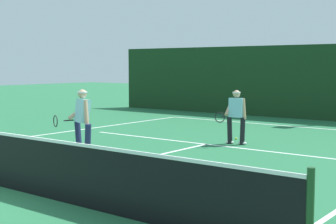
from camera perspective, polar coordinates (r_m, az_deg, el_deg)
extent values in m
plane|color=#24673F|center=(9.57, -17.56, -8.29)|extent=(80.00, 80.00, 0.00)
cube|color=white|center=(18.82, 13.35, -1.54)|extent=(10.31, 0.10, 0.01)
cube|color=white|center=(14.15, 4.31, -3.66)|extent=(8.40, 0.10, 0.01)
cube|color=white|center=(11.64, -4.46, -5.62)|extent=(0.10, 6.40, 0.01)
cylinder|color=#1E4723|center=(5.90, 15.81, -11.29)|extent=(0.09, 0.09, 1.09)
cube|color=black|center=(9.47, -17.64, -5.47)|extent=(11.12, 0.02, 0.96)
cube|color=white|center=(9.39, -17.73, -2.45)|extent=(11.12, 0.03, 0.05)
cylinder|color=#1E234C|center=(12.16, -9.09, -3.25)|extent=(0.27, 0.22, 0.83)
cylinder|color=#1E234C|center=(12.74, -10.13, -2.88)|extent=(0.31, 0.24, 0.83)
ellipsoid|color=white|center=(12.22, -9.07, -4.94)|extent=(0.28, 0.20, 0.09)
ellipsoid|color=white|center=(12.80, -10.10, -4.50)|extent=(0.28, 0.20, 0.09)
cube|color=#9EDBEA|center=(12.37, -9.67, 0.13)|extent=(0.50, 0.44, 0.60)
cylinder|color=tan|center=(12.15, -9.27, -0.08)|extent=(0.21, 0.16, 0.63)
cylinder|color=tan|center=(12.59, -10.06, 0.09)|extent=(0.30, 0.57, 0.42)
sphere|color=tan|center=(12.34, -9.70, 2.04)|extent=(0.22, 0.22, 0.22)
cylinder|color=white|center=(12.34, -9.71, 2.22)|extent=(0.31, 0.31, 0.04)
cylinder|color=black|center=(12.57, -11.19, -0.94)|extent=(0.13, 0.25, 0.03)
torus|color=black|center=(12.47, -12.66, -1.02)|extent=(0.28, 0.13, 0.29)
cylinder|color=black|center=(14.12, 8.45, -2.17)|extent=(0.18, 0.16, 0.77)
cylinder|color=black|center=(14.24, 7.02, -2.08)|extent=(0.19, 0.17, 0.77)
ellipsoid|color=white|center=(14.17, 8.44, -3.52)|extent=(0.28, 0.16, 0.09)
ellipsoid|color=white|center=(14.29, 7.00, -3.42)|extent=(0.28, 0.16, 0.09)
cube|color=#8CCCE0|center=(14.11, 7.77, 0.49)|extent=(0.43, 0.30, 0.54)
cylinder|color=tan|center=(14.05, 8.61, 0.36)|extent=(0.15, 0.12, 0.59)
cylinder|color=tan|center=(14.19, 6.92, 0.43)|extent=(0.19, 0.54, 0.41)
sphere|color=tan|center=(14.09, 7.79, 2.06)|extent=(0.20, 0.20, 0.20)
cylinder|color=white|center=(14.08, 7.79, 2.20)|extent=(0.26, 0.26, 0.04)
cylinder|color=black|center=(13.99, 6.38, -0.48)|extent=(0.08, 0.26, 0.03)
torus|color=black|center=(13.67, 5.89, -0.61)|extent=(0.29, 0.08, 0.29)
sphere|color=#D1E033|center=(13.08, -15.52, -4.45)|extent=(0.07, 0.07, 0.07)
sphere|color=#D1E033|center=(15.10, 7.74, -3.00)|extent=(0.07, 0.07, 0.07)
cube|color=#16341A|center=(21.10, 16.37, 3.25)|extent=(20.13, 0.12, 3.04)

